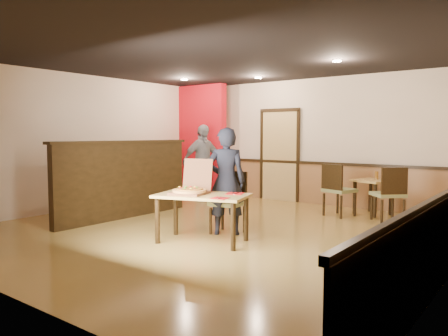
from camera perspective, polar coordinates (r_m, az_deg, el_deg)
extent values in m
plane|color=#A3823F|center=(7.20, -1.10, -8.09)|extent=(7.00, 7.00, 0.00)
plane|color=black|center=(7.13, -1.13, 14.44)|extent=(7.00, 7.00, 0.00)
plane|color=beige|center=(10.01, 11.40, 3.43)|extent=(7.00, 0.00, 7.00)
plane|color=beige|center=(9.60, -17.80, 3.27)|extent=(0.00, 7.00, 7.00)
cube|color=olive|center=(10.05, 11.24, -1.99)|extent=(7.00, 0.04, 0.90)
cube|color=black|center=(9.99, 11.23, 0.68)|extent=(7.00, 0.06, 0.06)
cube|color=tan|center=(10.36, 7.28, 1.58)|extent=(0.90, 0.06, 2.10)
cube|color=black|center=(8.33, -12.86, -1.61)|extent=(0.14, 3.00, 1.40)
cube|color=black|center=(8.28, -12.95, 3.35)|extent=(0.20, 3.10, 0.05)
cube|color=red|center=(11.19, -3.28, 3.61)|extent=(1.60, 0.20, 2.78)
cylinder|color=#FFD8B2|center=(9.96, -5.20, 11.45)|extent=(0.14, 0.14, 0.02)
cylinder|color=#FFD8B2|center=(9.61, 4.47, 11.72)|extent=(0.14, 0.14, 0.02)
cylinder|color=#FFD8B2|center=(7.71, 14.55, 13.40)|extent=(0.14, 0.14, 0.02)
cube|color=#D7AF5A|center=(6.29, -2.87, -3.63)|extent=(1.47, 1.09, 0.04)
cylinder|color=black|center=(6.34, -8.70, -6.82)|extent=(0.07, 0.07, 0.66)
cylinder|color=black|center=(6.85, -6.33, -5.95)|extent=(0.07, 0.07, 0.66)
cylinder|color=black|center=(5.88, 1.20, -7.65)|extent=(0.07, 0.07, 0.66)
cylinder|color=black|center=(6.43, 2.91, -6.61)|extent=(0.07, 0.07, 0.66)
cube|color=olive|center=(6.89, 0.48, -4.60)|extent=(0.55, 0.55, 0.06)
cube|color=black|center=(7.05, 1.30, -2.26)|extent=(0.46, 0.11, 0.46)
cylinder|color=black|center=(6.86, -1.76, -6.94)|extent=(0.05, 0.05, 0.42)
cylinder|color=black|center=(7.20, -0.19, -6.39)|extent=(0.05, 0.05, 0.42)
cylinder|color=black|center=(6.68, 1.21, -7.25)|extent=(0.05, 0.05, 0.42)
cylinder|color=black|center=(7.03, 2.67, -6.67)|extent=(0.05, 0.05, 0.42)
cube|color=olive|center=(8.61, 14.86, -2.82)|extent=(0.61, 0.61, 0.06)
cube|color=black|center=(8.41, 13.93, -1.14)|extent=(0.47, 0.17, 0.47)
cylinder|color=black|center=(8.69, 16.72, -4.66)|extent=(0.05, 0.05, 0.43)
cylinder|color=black|center=(8.37, 15.04, -4.97)|extent=(0.05, 0.05, 0.43)
cylinder|color=black|center=(8.93, 14.62, -4.37)|extent=(0.05, 0.05, 0.43)
cylinder|color=black|center=(8.62, 12.91, -4.65)|extent=(0.05, 0.05, 0.43)
cube|color=olive|center=(8.32, 20.61, -3.25)|extent=(0.69, 0.69, 0.06)
cube|color=black|center=(8.09, 21.37, -1.59)|extent=(0.37, 0.35, 0.47)
cylinder|color=black|center=(8.63, 21.17, -4.86)|extent=(0.05, 0.05, 0.43)
cylinder|color=black|center=(8.27, 22.44, -5.28)|extent=(0.05, 0.05, 0.43)
cylinder|color=black|center=(8.45, 18.72, -4.98)|extent=(0.05, 0.05, 0.43)
cylinder|color=black|center=(8.09, 19.91, -5.42)|extent=(0.05, 0.05, 0.43)
cube|color=#D7AF5A|center=(8.95, 18.88, -1.58)|extent=(0.81, 0.81, 0.04)
cylinder|color=black|center=(8.96, 16.70, -3.71)|extent=(0.07, 0.07, 0.64)
cylinder|color=black|center=(9.32, 18.57, -3.44)|extent=(0.07, 0.07, 0.64)
cylinder|color=black|center=(8.66, 19.10, -4.04)|extent=(0.07, 0.07, 0.64)
cylinder|color=black|center=(9.04, 20.94, -3.75)|extent=(0.07, 0.07, 0.64)
imported|color=black|center=(6.77, 0.26, -1.74)|extent=(0.73, 0.68, 1.67)
imported|color=gray|center=(10.26, -2.83, 0.71)|extent=(0.73, 1.13, 1.79)
cube|color=brown|center=(6.32, -4.55, -3.27)|extent=(0.57, 0.57, 0.03)
cube|color=brown|center=(6.53, -3.47, -0.82)|extent=(0.47, 0.20, 0.46)
cylinder|color=tan|center=(6.31, -4.55, -2.96)|extent=(0.49, 0.49, 0.03)
cube|color=red|center=(5.89, -0.52, -3.95)|extent=(0.24, 0.24, 0.00)
cylinder|color=silver|center=(5.91, -0.75, -3.87)|extent=(0.04, 0.18, 0.01)
cube|color=silver|center=(5.88, -0.29, -3.94)|extent=(0.05, 0.19, 0.00)
cube|color=red|center=(6.35, 1.41, -3.35)|extent=(0.31, 0.31, 0.01)
cylinder|color=silver|center=(6.36, 1.19, -3.27)|extent=(0.09, 0.19, 0.01)
cube|color=silver|center=(6.33, 1.63, -3.33)|extent=(0.10, 0.21, 0.00)
cylinder|color=brown|center=(9.00, 19.31, -0.92)|extent=(0.06, 0.06, 0.16)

